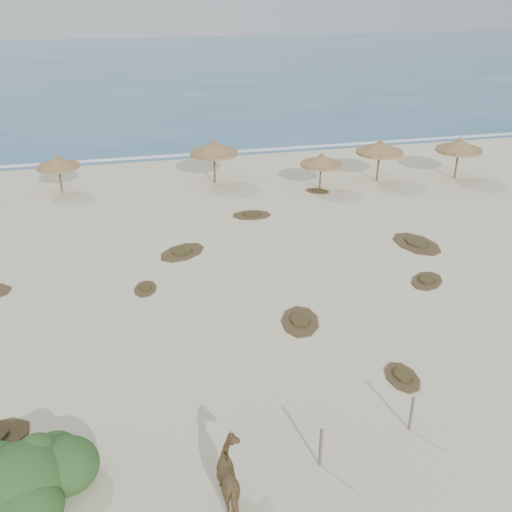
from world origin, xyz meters
name	(u,v)px	position (x,y,z in m)	size (l,w,h in m)	color
ground	(240,354)	(0.00, 0.00, 0.00)	(160.00, 160.00, 0.00)	beige
ocean	(136,68)	(0.00, 75.00, 0.00)	(200.00, 100.00, 0.01)	#28567A
foam_line	(168,156)	(0.00, 26.00, 0.00)	(70.00, 0.60, 0.01)	white
palapa_2	(58,163)	(-7.26, 19.42, 1.90)	(2.81, 2.81, 2.45)	brown
palapa_3	(214,149)	(2.40, 19.03, 2.28)	(3.96, 3.96, 2.94)	brown
palapa_4	(321,161)	(8.66, 16.13, 1.89)	(2.82, 2.82, 2.43)	brown
palapa_5	(380,148)	(12.91, 16.85, 2.23)	(3.90, 3.90, 2.88)	brown
palapa_6	(459,146)	(18.25, 16.18, 2.21)	(3.67, 3.67, 2.85)	brown
horse	(234,478)	(-1.46, -6.18, 0.76)	(0.82, 1.81, 1.53)	olive
fence_post_near	(321,447)	(1.06, -5.58, 0.63)	(0.09, 0.09, 1.27)	#5F5847
fence_post_far	(411,414)	(4.11, -4.90, 0.61)	(0.09, 0.09, 1.21)	#5F5847
bush	(24,479)	(-6.66, -4.76, 0.55)	(3.75, 3.30, 1.68)	#355B27
scrub_2	(145,288)	(-2.98, 5.56, 0.05)	(1.22, 1.63, 0.16)	#4F3E23
scrub_3	(182,252)	(-0.99, 8.84, 0.05)	(3.01, 2.82, 0.16)	#4F3E23
scrub_4	(427,281)	(9.20, 3.35, 0.05)	(2.28, 2.24, 0.16)	#4F3E23
scrub_5	(416,243)	(10.65, 7.06, 0.05)	(2.49, 3.29, 0.16)	#4F3E23
scrub_7	(252,215)	(3.43, 12.81, 0.05)	(2.33, 1.65, 0.16)	#4F3E23
scrub_9	(300,321)	(2.73, 1.50, 0.05)	(2.07, 2.61, 0.16)	#4F3E23
scrub_10	(318,191)	(8.41, 15.78, 0.05)	(1.82, 1.71, 0.16)	#4F3E23
scrub_12	(402,377)	(5.03, -2.62, 0.05)	(1.19, 1.75, 0.16)	#4F3E23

